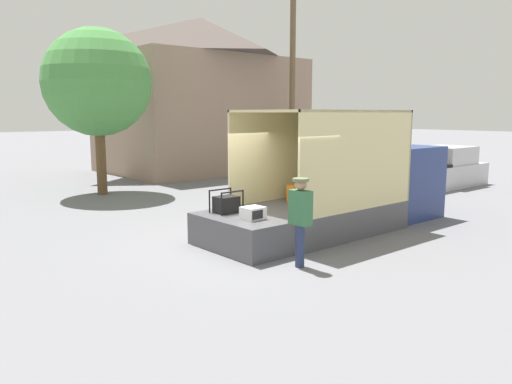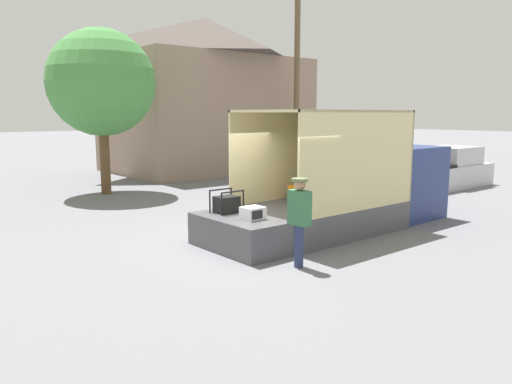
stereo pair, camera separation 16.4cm
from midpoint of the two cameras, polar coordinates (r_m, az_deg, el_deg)
name	(u,v)px [view 1 (the left image)]	position (r m, az deg, el deg)	size (l,w,h in m)	color
ground_plane	(261,244)	(11.50, 0.14, -6.02)	(160.00, 160.00, 0.00)	slate
box_truck	(360,190)	(13.88, 11.47, 0.20)	(6.10, 2.44, 3.06)	navy
tailgate_deck	(240,233)	(11.03, -2.29, -4.73)	(1.23, 2.31, 0.73)	#4C4C51
microwave	(253,213)	(10.70, -0.79, -2.42)	(0.45, 0.41, 0.27)	white
portable_generator	(227,204)	(11.42, -3.74, -1.38)	(0.64, 0.50, 0.53)	black
worker_person	(300,213)	(9.64, 4.61, -2.38)	(0.31, 0.44, 1.75)	navy
pickup_truck_silver	(438,171)	(21.70, 19.93, 2.31)	(4.96, 1.92, 1.63)	#B7B7BC
house_backdrop	(202,94)	(26.90, -6.40, 11.09)	(10.01, 7.22, 7.86)	gray
utility_pole	(292,76)	(24.74, 3.98, 13.05)	(1.80, 0.28, 9.18)	brown
street_tree	(97,83)	(19.28, -17.92, 11.79)	(3.87, 3.87, 6.02)	brown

